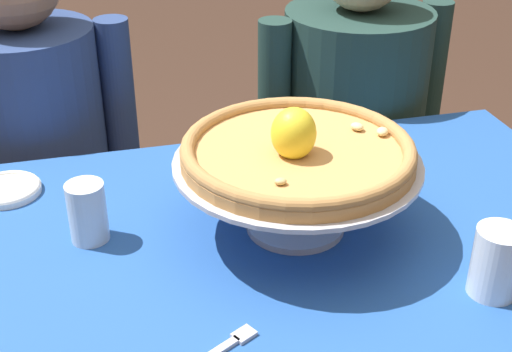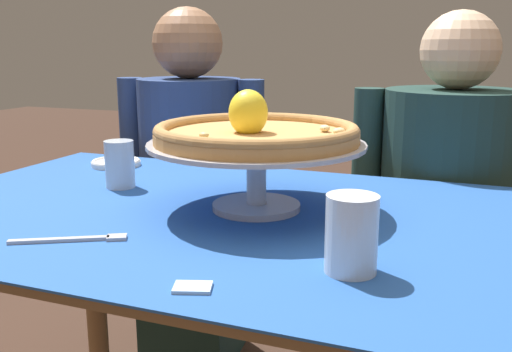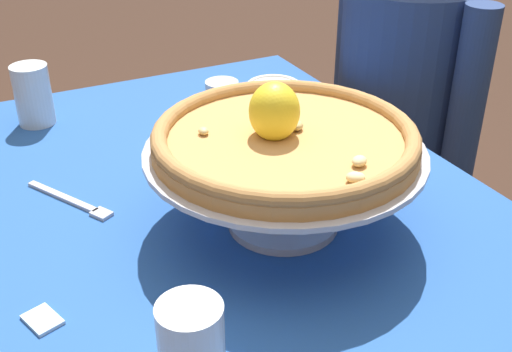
{
  "view_description": "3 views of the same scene",
  "coord_description": "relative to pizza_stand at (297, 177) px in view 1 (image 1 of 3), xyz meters",
  "views": [
    {
      "loc": [
        -0.26,
        -0.94,
        1.43
      ],
      "look_at": [
        0.01,
        0.12,
        0.82
      ],
      "focal_mm": 49.3,
      "sensor_mm": 36.0,
      "label": 1
    },
    {
      "loc": [
        0.44,
        -0.96,
        1.06
      ],
      "look_at": [
        0.05,
        0.07,
        0.81
      ],
      "focal_mm": 39.8,
      "sensor_mm": 36.0,
      "label": 2
    },
    {
      "loc": [
        0.79,
        -0.37,
        1.31
      ],
      "look_at": [
        0.04,
        0.0,
        0.83
      ],
      "focal_mm": 45.04,
      "sensor_mm": 36.0,
      "label": 3
    }
  ],
  "objects": [
    {
      "name": "diner_right",
      "position": [
        0.34,
        0.57,
        -0.28
      ],
      "size": [
        0.52,
        0.41,
        1.15
      ],
      "color": "navy",
      "rests_on": "ground"
    },
    {
      "name": "dining_table",
      "position": [
        -0.06,
        -0.04,
        -0.21
      ],
      "size": [
        1.3,
        0.82,
        0.75
      ],
      "color": "olive",
      "rests_on": "ground"
    },
    {
      "name": "pizza_stand",
      "position": [
        0.0,
        0.0,
        0.0
      ],
      "size": [
        0.42,
        0.42,
        0.13
      ],
      "color": "#B7B7C1",
      "rests_on": "dining_table"
    },
    {
      "name": "water_glass_side_left",
      "position": [
        -0.35,
        0.05,
        -0.05
      ],
      "size": [
        0.07,
        0.07,
        0.11
      ],
      "color": "silver",
      "rests_on": "dining_table"
    },
    {
      "name": "pizza",
      "position": [
        -0.0,
        -0.0,
        0.05
      ],
      "size": [
        0.39,
        0.39,
        0.1
      ],
      "color": "tan",
      "rests_on": "pizza_stand"
    },
    {
      "name": "side_plate",
      "position": [
        -0.5,
        0.25,
        -0.09
      ],
      "size": [
        0.13,
        0.13,
        0.02
      ],
      "color": "white",
      "rests_on": "dining_table"
    },
    {
      "name": "diner_left",
      "position": [
        -0.46,
        0.59,
        -0.29
      ],
      "size": [
        0.48,
        0.36,
        1.18
      ],
      "color": "#1E3833",
      "rests_on": "ground"
    },
    {
      "name": "water_glass_front_right",
      "position": [
        0.24,
        -0.25,
        -0.05
      ],
      "size": [
        0.07,
        0.07,
        0.11
      ],
      "color": "white",
      "rests_on": "dining_table"
    }
  ]
}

